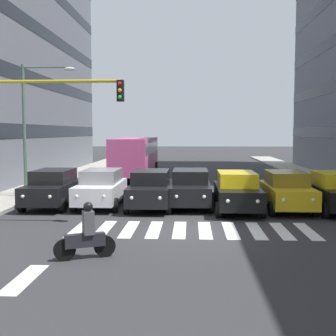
{
  "coord_description": "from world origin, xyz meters",
  "views": [
    {
      "loc": [
        0.06,
        15.55,
        3.48
      ],
      "look_at": [
        1.16,
        -5.66,
        1.74
      ],
      "focal_mm": 47.43,
      "sensor_mm": 36.0,
      "label": 1
    }
  ],
  "objects_px": {
    "car_2": "(237,191)",
    "car_0": "(336,192)",
    "car_5": "(101,188)",
    "street_lamp_right": "(33,116)",
    "car_3": "(190,188)",
    "motorcycle_with_rider": "(86,236)",
    "traffic_light_gantry": "(27,124)",
    "car_4": "(151,189)",
    "car_6": "(53,188)",
    "car_1": "(286,190)",
    "bus_behind_traffic": "(136,153)"
  },
  "relations": [
    {
      "from": "car_2",
      "to": "car_0",
      "type": "bearing_deg",
      "value": -178.95
    },
    {
      "from": "car_5",
      "to": "street_lamp_right",
      "type": "relative_size",
      "value": 0.66
    },
    {
      "from": "car_3",
      "to": "motorcycle_with_rider",
      "type": "height_order",
      "value": "car_3"
    },
    {
      "from": "car_2",
      "to": "traffic_light_gantry",
      "type": "relative_size",
      "value": 0.81
    },
    {
      "from": "car_4",
      "to": "car_6",
      "type": "bearing_deg",
      "value": -2.04
    },
    {
      "from": "car_6",
      "to": "motorcycle_with_rider",
      "type": "bearing_deg",
      "value": 113.04
    },
    {
      "from": "car_1",
      "to": "car_2",
      "type": "xyz_separation_m",
      "value": [
        2.22,
        0.38,
        0.0
      ]
    },
    {
      "from": "car_3",
      "to": "traffic_light_gantry",
      "type": "height_order",
      "value": "traffic_light_gantry"
    },
    {
      "from": "car_0",
      "to": "street_lamp_right",
      "type": "height_order",
      "value": "street_lamp_right"
    },
    {
      "from": "car_2",
      "to": "car_3",
      "type": "xyz_separation_m",
      "value": [
        2.04,
        -1.08,
        0.0
      ]
    },
    {
      "from": "bus_behind_traffic",
      "to": "motorcycle_with_rider",
      "type": "xyz_separation_m",
      "value": [
        -1.31,
        21.55,
        -1.21
      ]
    },
    {
      "from": "bus_behind_traffic",
      "to": "car_3",
      "type": "bearing_deg",
      "value": 107.81
    },
    {
      "from": "car_6",
      "to": "car_0",
      "type": "bearing_deg",
      "value": 176.82
    },
    {
      "from": "motorcycle_with_rider",
      "to": "street_lamp_right",
      "type": "height_order",
      "value": "street_lamp_right"
    },
    {
      "from": "car_3",
      "to": "traffic_light_gantry",
      "type": "relative_size",
      "value": 0.81
    },
    {
      "from": "car_6",
      "to": "car_1",
      "type": "bearing_deg",
      "value": 177.85
    },
    {
      "from": "car_3",
      "to": "car_1",
      "type": "bearing_deg",
      "value": 170.66
    },
    {
      "from": "car_3",
      "to": "motorcycle_with_rider",
      "type": "bearing_deg",
      "value": 71.82
    },
    {
      "from": "motorcycle_with_rider",
      "to": "car_2",
      "type": "bearing_deg",
      "value": -122.85
    },
    {
      "from": "bus_behind_traffic",
      "to": "street_lamp_right",
      "type": "bearing_deg",
      "value": 70.63
    },
    {
      "from": "bus_behind_traffic",
      "to": "traffic_light_gantry",
      "type": "xyz_separation_m",
      "value": [
        1.81,
        17.35,
        1.9
      ]
    },
    {
      "from": "car_6",
      "to": "car_5",
      "type": "bearing_deg",
      "value": -175.92
    },
    {
      "from": "car_0",
      "to": "motorcycle_with_rider",
      "type": "relative_size",
      "value": 2.78
    },
    {
      "from": "car_0",
      "to": "car_3",
      "type": "relative_size",
      "value": 1.0
    },
    {
      "from": "car_2",
      "to": "car_4",
      "type": "distance_m",
      "value": 3.89
    },
    {
      "from": "car_0",
      "to": "car_1",
      "type": "relative_size",
      "value": 1.0
    },
    {
      "from": "car_3",
      "to": "traffic_light_gantry",
      "type": "xyz_separation_m",
      "value": [
        5.96,
        4.44,
        2.88
      ]
    },
    {
      "from": "bus_behind_traffic",
      "to": "car_1",
      "type": "bearing_deg",
      "value": 121.71
    },
    {
      "from": "car_4",
      "to": "bus_behind_traffic",
      "type": "bearing_deg",
      "value": -80.05
    },
    {
      "from": "car_6",
      "to": "bus_behind_traffic",
      "type": "xyz_separation_m",
      "value": [
        -2.23,
        -13.22,
        0.97
      ]
    },
    {
      "from": "motorcycle_with_rider",
      "to": "traffic_light_gantry",
      "type": "distance_m",
      "value": 6.09
    },
    {
      "from": "car_2",
      "to": "car_6",
      "type": "relative_size",
      "value": 1.0
    },
    {
      "from": "motorcycle_with_rider",
      "to": "car_1",
      "type": "bearing_deg",
      "value": -131.82
    },
    {
      "from": "bus_behind_traffic",
      "to": "traffic_light_gantry",
      "type": "height_order",
      "value": "traffic_light_gantry"
    },
    {
      "from": "car_1",
      "to": "car_3",
      "type": "xyz_separation_m",
      "value": [
        4.26,
        -0.7,
        0.0
      ]
    },
    {
      "from": "car_3",
      "to": "car_4",
      "type": "xyz_separation_m",
      "value": [
        1.8,
        0.46,
        0.0
      ]
    },
    {
      "from": "car_0",
      "to": "bus_behind_traffic",
      "type": "xyz_separation_m",
      "value": [
        10.48,
        -13.92,
        0.97
      ]
    },
    {
      "from": "street_lamp_right",
      "to": "car_0",
      "type": "bearing_deg",
      "value": 168.68
    },
    {
      "from": "car_6",
      "to": "car_3",
      "type": "bearing_deg",
      "value": -177.29
    },
    {
      "from": "car_6",
      "to": "motorcycle_with_rider",
      "type": "relative_size",
      "value": 2.78
    },
    {
      "from": "car_0",
      "to": "motorcycle_with_rider",
      "type": "distance_m",
      "value": 11.93
    },
    {
      "from": "car_0",
      "to": "street_lamp_right",
      "type": "xyz_separation_m",
      "value": [
        14.36,
        -2.87,
        3.4
      ]
    },
    {
      "from": "traffic_light_gantry",
      "to": "street_lamp_right",
      "type": "height_order",
      "value": "street_lamp_right"
    },
    {
      "from": "car_0",
      "to": "traffic_light_gantry",
      "type": "height_order",
      "value": "traffic_light_gantry"
    },
    {
      "from": "bus_behind_traffic",
      "to": "car_2",
      "type": "bearing_deg",
      "value": 113.85
    },
    {
      "from": "car_3",
      "to": "car_6",
      "type": "bearing_deg",
      "value": 2.71
    },
    {
      "from": "car_4",
      "to": "motorcycle_with_rider",
      "type": "bearing_deg",
      "value": 82.8
    },
    {
      "from": "car_4",
      "to": "car_5",
      "type": "bearing_deg",
      "value": -7.81
    },
    {
      "from": "car_1",
      "to": "car_5",
      "type": "height_order",
      "value": "same"
    },
    {
      "from": "car_4",
      "to": "street_lamp_right",
      "type": "height_order",
      "value": "street_lamp_right"
    }
  ]
}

